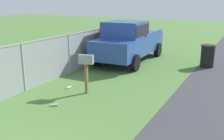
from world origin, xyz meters
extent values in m
cube|color=brown|center=(5.10, 1.26, 0.52)|extent=(0.09, 0.09, 1.04)
cube|color=gray|center=(5.10, 1.26, 1.15)|extent=(0.34, 0.53, 0.22)
cylinder|color=gray|center=(5.10, 1.26, 1.26)|extent=(0.34, 0.53, 0.20)
cube|color=red|center=(5.21, 1.26, 1.22)|extent=(0.02, 0.04, 0.18)
cube|color=#284793|center=(10.25, 1.99, 0.88)|extent=(5.33, 2.13, 0.90)
cube|color=#284793|center=(9.62, 1.98, 1.71)|extent=(1.84, 1.87, 0.76)
cube|color=black|center=(9.62, 1.98, 1.71)|extent=(1.79, 1.91, 0.53)
cube|color=#284793|center=(11.43, 1.12, 1.39)|extent=(2.74, 0.16, 0.12)
cube|color=#284793|center=(11.38, 2.94, 1.39)|extent=(2.74, 0.16, 0.12)
cylinder|color=black|center=(8.54, 0.95, 0.38)|extent=(0.77, 0.28, 0.76)
cylinder|color=black|center=(8.48, 2.93, 0.38)|extent=(0.77, 0.28, 0.76)
cylinder|color=black|center=(12.02, 1.05, 0.38)|extent=(0.77, 0.28, 0.76)
cylinder|color=black|center=(11.96, 3.03, 0.38)|extent=(0.77, 0.28, 0.76)
cylinder|color=black|center=(10.81, -1.80, 0.49)|extent=(0.62, 0.62, 0.98)
cylinder|color=black|center=(10.81, -1.80, 1.02)|extent=(0.65, 0.65, 0.08)
cylinder|color=#9EA3A8|center=(4.26, 3.30, 0.86)|extent=(0.07, 0.07, 1.72)
cylinder|color=#9EA3A8|center=(6.83, 3.30, 0.86)|extent=(0.07, 0.07, 1.72)
cylinder|color=#9EA3A8|center=(9.41, 3.30, 0.86)|extent=(0.07, 0.07, 1.72)
cylinder|color=#9EA3A8|center=(11.99, 3.30, 0.86)|extent=(0.07, 0.07, 1.72)
cylinder|color=#9EA3A8|center=(14.56, 3.30, 0.86)|extent=(0.07, 0.07, 1.72)
cube|color=#9EA3A8|center=(6.83, 3.30, 1.69)|extent=(15.46, 0.04, 0.04)
cube|color=gray|center=(6.83, 3.30, 0.86)|extent=(15.46, 0.01, 1.72)
cylinder|color=#B2D8BF|center=(3.70, 1.50, 0.04)|extent=(0.18, 0.22, 0.07)
cylinder|color=#B2D8BF|center=(5.21, 2.12, 0.04)|extent=(0.23, 0.10, 0.07)
camera|label=1|loc=(-1.87, -3.47, 3.13)|focal=41.43mm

